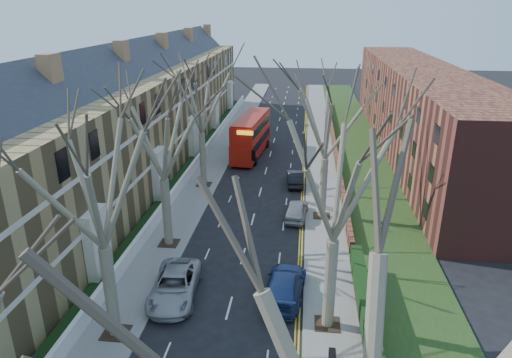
% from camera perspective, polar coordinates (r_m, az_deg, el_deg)
% --- Properties ---
extents(pavement_left, '(3.00, 102.00, 0.12)m').
position_cam_1_polar(pavement_left, '(55.61, -4.36, 3.42)').
color(pavement_left, slate).
rests_on(pavement_left, ground).
extents(pavement_right, '(3.00, 102.00, 0.12)m').
position_cam_1_polar(pavement_right, '(54.73, 8.10, 2.98)').
color(pavement_right, slate).
rests_on(pavement_right, ground).
extents(terrace_left, '(9.70, 78.00, 13.60)m').
position_cam_1_polar(terrace_left, '(48.82, -15.20, 6.93)').
color(terrace_left, olive).
rests_on(terrace_left, ground).
extents(flats_right, '(13.97, 54.00, 10.00)m').
position_cam_1_polar(flats_right, '(58.85, 19.60, 8.21)').
color(flats_right, brown).
rests_on(flats_right, ground).
extents(front_wall_left, '(0.30, 78.00, 1.00)m').
position_cam_1_polar(front_wall_left, '(48.38, -8.02, 1.26)').
color(front_wall_left, white).
rests_on(front_wall_left, ground).
extents(grass_verge_right, '(6.00, 102.00, 0.06)m').
position_cam_1_polar(grass_verge_right, '(55.04, 12.79, 2.86)').
color(grass_verge_right, '#1F3A15').
rests_on(grass_verge_right, ground).
extents(tree_left_mid, '(10.50, 10.50, 14.71)m').
position_cam_1_polar(tree_left_mid, '(22.61, -19.61, 1.21)').
color(tree_left_mid, '#736952').
rests_on(tree_left_mid, ground).
extents(tree_left_far, '(10.15, 10.15, 14.22)m').
position_cam_1_polar(tree_left_far, '(31.59, -11.92, 6.78)').
color(tree_left_far, '#736952').
rests_on(tree_left_far, ground).
extents(tree_left_dist, '(10.50, 10.50, 14.71)m').
position_cam_1_polar(tree_left_dist, '(42.84, -7.03, 11.14)').
color(tree_left_dist, '#736952').
rests_on(tree_left_dist, ground).
extents(tree_right_mid, '(10.50, 10.50, 14.71)m').
position_cam_1_polar(tree_right_mid, '(22.34, 10.23, 1.88)').
color(tree_right_mid, '#736952').
rests_on(tree_right_mid, ground).
extents(tree_right_far, '(10.15, 10.15, 14.22)m').
position_cam_1_polar(tree_right_far, '(35.92, 8.94, 8.65)').
color(tree_right_far, '#736952').
rests_on(tree_right_far, ground).
extents(double_decker_bus, '(3.61, 11.20, 4.60)m').
position_cam_1_polar(double_decker_bus, '(53.76, -0.59, 5.31)').
color(double_decker_bus, '#A3150B').
rests_on(double_decker_bus, ground).
extents(car_left_far, '(3.11, 5.94, 1.60)m').
position_cam_1_polar(car_left_far, '(28.82, -10.12, -12.97)').
color(car_left_far, '#9F9FA5').
rests_on(car_left_far, ground).
extents(car_right_near, '(2.72, 5.71, 1.61)m').
position_cam_1_polar(car_right_near, '(28.47, 3.61, -13.11)').
color(car_right_near, navy).
rests_on(car_right_near, ground).
extents(car_right_mid, '(2.10, 4.42, 1.46)m').
position_cam_1_polar(car_right_mid, '(38.23, 5.08, -3.89)').
color(car_right_mid, gray).
rests_on(car_right_mid, ground).
extents(car_right_far, '(1.85, 4.38, 1.41)m').
position_cam_1_polar(car_right_far, '(45.29, 4.89, 0.13)').
color(car_right_far, black).
rests_on(car_right_far, ground).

